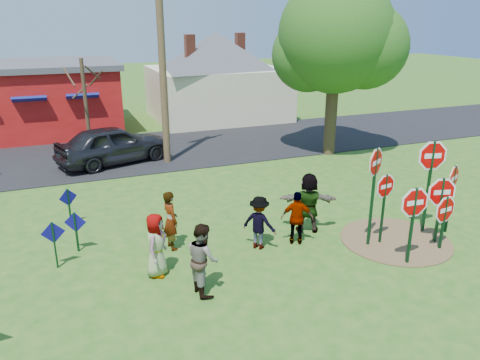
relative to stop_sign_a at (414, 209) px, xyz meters
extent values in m
plane|color=#265B1A|center=(-3.90, 2.21, -1.57)|extent=(120.00, 120.00, 0.00)
cube|color=black|center=(-3.90, 13.71, -1.55)|extent=(120.00, 7.50, 0.04)
cylinder|color=brown|center=(0.60, 1.21, -1.55)|extent=(3.20, 3.20, 0.03)
cube|color=#9D110F|center=(-9.40, 20.21, 0.23)|extent=(9.00, 7.00, 3.60)
cube|color=#4C4C51|center=(-9.40, 20.21, 2.18)|extent=(9.40, 7.40, 0.30)
cube|color=navy|center=(-9.40, 16.61, 0.83)|extent=(1.60, 0.78, 0.45)
cube|color=navy|center=(-6.90, 16.61, 0.83)|extent=(1.60, 0.78, 0.45)
cube|color=beige|center=(1.60, 20.21, 0.03)|extent=(8.00, 7.00, 3.20)
pyramid|color=#4C4C51|center=(1.60, 20.21, 3.83)|extent=(9.40, 9.40, 2.20)
cube|color=brown|center=(-0.40, 19.21, 3.03)|extent=(0.55, 0.55, 1.40)
cube|color=brown|center=(3.60, 21.21, 3.03)|extent=(0.55, 0.55, 1.40)
cube|color=black|center=(0.00, 0.00, -0.49)|extent=(0.06, 0.08, 2.14)
cylinder|color=white|center=(0.00, 0.00, 0.18)|extent=(1.08, 0.12, 1.09)
cylinder|color=#BC0302|center=(0.00, 0.00, 0.18)|extent=(0.94, 0.11, 0.94)
cube|color=white|center=(0.00, 0.00, 0.18)|extent=(0.48, 0.05, 0.14)
cube|color=black|center=(-0.33, 1.27, -0.12)|extent=(0.08, 0.09, 2.89)
cylinder|color=white|center=(-0.33, 1.27, 0.94)|extent=(0.96, 0.54, 1.08)
cylinder|color=#BC0302|center=(-0.33, 1.27, 0.94)|extent=(0.83, 0.47, 0.93)
cube|color=white|center=(-0.33, 1.27, 0.94)|extent=(0.42, 0.24, 0.13)
cylinder|color=gold|center=(-0.33, 1.27, 0.94)|extent=(0.95, 0.53, 1.08)
cube|color=black|center=(1.79, 1.43, -0.14)|extent=(0.08, 0.09, 2.86)
cylinder|color=white|center=(1.79, 1.43, 0.85)|extent=(1.18, 0.28, 1.20)
cylinder|color=#BC0302|center=(1.79, 1.43, 0.85)|extent=(1.02, 0.25, 1.04)
cube|color=white|center=(1.79, 1.43, 0.85)|extent=(0.52, 0.12, 0.15)
cube|color=black|center=(2.43, 1.14, -0.50)|extent=(0.08, 0.09, 2.13)
cylinder|color=white|center=(2.43, 1.14, 0.18)|extent=(0.95, 0.49, 1.06)
cylinder|color=#BC0302|center=(2.43, 1.14, 0.18)|extent=(0.82, 0.43, 0.91)
cube|color=white|center=(2.43, 1.14, 0.18)|extent=(0.42, 0.21, 0.13)
cylinder|color=gold|center=(2.43, 1.14, 0.18)|extent=(0.95, 0.48, 1.06)
cube|color=black|center=(1.42, 0.32, -0.77)|extent=(0.07, 0.08, 1.59)
cylinder|color=white|center=(1.42, 0.32, -0.36)|extent=(1.05, 0.19, 1.06)
cylinder|color=#BC0302|center=(1.42, 0.32, -0.36)|extent=(0.90, 0.16, 0.91)
cube|color=white|center=(1.42, 0.32, -0.36)|extent=(0.46, 0.08, 0.13)
cube|color=black|center=(1.61, 0.71, -0.58)|extent=(0.08, 0.09, 1.97)
cylinder|color=white|center=(1.61, 0.71, 0.00)|extent=(1.10, 0.31, 1.13)
cylinder|color=#BC0302|center=(1.61, 0.71, 0.00)|extent=(0.95, 0.27, 0.98)
cube|color=white|center=(1.61, 0.71, 0.00)|extent=(0.48, 0.13, 0.14)
cylinder|color=gold|center=(1.61, 0.71, 0.00)|extent=(1.10, 0.30, 1.13)
cube|color=black|center=(0.08, 1.27, -0.52)|extent=(0.06, 0.07, 2.10)
cylinder|color=white|center=(0.08, 1.27, 0.19)|extent=(0.93, 0.18, 0.94)
cylinder|color=#BC0302|center=(0.08, 1.27, 0.19)|extent=(0.80, 0.16, 0.81)
cube|color=white|center=(0.08, 1.27, 0.19)|extent=(0.41, 0.08, 0.12)
cube|color=black|center=(-8.70, 3.21, -0.92)|extent=(0.05, 0.06, 1.29)
cube|color=#0F0B66|center=(-8.70, 3.21, -0.56)|extent=(0.60, 0.04, 0.60)
cube|color=black|center=(-8.13, 3.97, -0.98)|extent=(0.06, 0.07, 1.17)
cube|color=#0F0B66|center=(-8.13, 3.97, -0.68)|extent=(0.57, 0.23, 0.61)
cube|color=black|center=(-8.22, 5.93, -0.97)|extent=(0.06, 0.07, 1.20)
cube|color=#0F0B66|center=(-8.22, 5.93, -0.64)|extent=(0.55, 0.24, 0.58)
imported|color=#38408B|center=(-6.32, 1.89, -0.73)|extent=(0.87, 0.97, 1.67)
imported|color=#22675F|center=(-5.64, 3.18, -0.71)|extent=(0.51, 0.69, 1.72)
imported|color=brown|center=(-5.47, 0.71, -0.68)|extent=(0.75, 0.92, 1.77)
imported|color=#2F2F33|center=(-3.32, 2.29, -0.79)|extent=(1.10, 1.14, 1.55)
imported|color=#532F5C|center=(-2.20, 2.14, -0.77)|extent=(1.01, 0.76, 1.59)
imported|color=#1A5434|center=(-1.49, 2.76, -0.63)|extent=(1.81, 1.20, 1.87)
imported|color=#313236|center=(-6.04, 12.15, -0.68)|extent=(5.36, 3.41, 1.70)
cylinder|color=#4C3823|center=(-3.81, 11.45, 3.40)|extent=(0.31, 0.31, 9.93)
cylinder|color=#382819|center=(3.80, 10.05, 0.63)|extent=(0.56, 0.56, 4.40)
sphere|color=#245015|center=(3.80, 10.05, 3.93)|extent=(5.20, 5.20, 5.20)
sphere|color=#245015|center=(5.00, 9.45, 3.43)|extent=(3.80, 3.80, 3.80)
sphere|color=#245015|center=(2.90, 10.85, 3.03)|extent=(3.40, 3.40, 3.40)
cylinder|color=#382819|center=(-6.88, 14.82, 0.66)|extent=(0.18, 0.18, 4.45)
camera|label=1|loc=(-8.24, -8.66, 4.65)|focal=35.00mm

